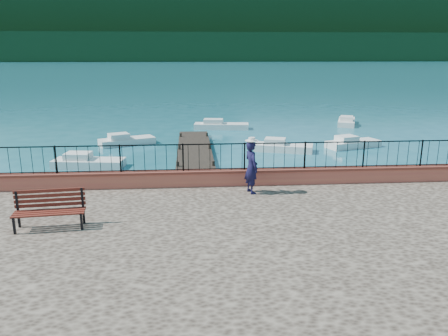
{
  "coord_description": "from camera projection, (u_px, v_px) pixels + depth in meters",
  "views": [
    {
      "loc": [
        -2.22,
        -11.42,
        5.88
      ],
      "look_at": [
        -1.17,
        2.0,
        2.3
      ],
      "focal_mm": 35.0,
      "sensor_mm": 36.0,
      "label": 1
    }
  ],
  "objects": [
    {
      "name": "person",
      "position": [
        251.0,
        167.0,
        14.79
      ],
      "size": [
        0.62,
        0.76,
        1.81
      ],
      "primitive_type": "imported",
      "rotation": [
        0.0,
        0.0,
        1.9
      ],
      "color": "black",
      "rests_on": "promenade"
    },
    {
      "name": "parapet",
      "position": [
        252.0,
        177.0,
        15.87
      ],
      "size": [
        28.0,
        0.46,
        0.58
      ],
      "primitive_type": "cube",
      "color": "#BA5F43",
      "rests_on": "promenade"
    },
    {
      "name": "far_forest",
      "position": [
        192.0,
        47.0,
        299.41
      ],
      "size": [
        900.0,
        60.0,
        18.0
      ],
      "primitive_type": "cube",
      "color": "black",
      "rests_on": "ground"
    },
    {
      "name": "foothills",
      "position": [
        191.0,
        32.0,
        353.87
      ],
      "size": [
        900.0,
        120.0,
        44.0
      ],
      "primitive_type": "cube",
      "color": "black",
      "rests_on": "ground"
    },
    {
      "name": "boat_5",
      "position": [
        347.0,
        120.0,
        36.52
      ],
      "size": [
        2.53,
        3.9,
        0.8
      ],
      "primitive_type": "cube",
      "rotation": [
        0.0,
        0.0,
        1.2
      ],
      "color": "silver",
      "rests_on": "ground"
    },
    {
      "name": "boat_4",
      "position": [
        221.0,
        124.0,
        34.48
      ],
      "size": [
        4.4,
        1.84,
        0.8
      ],
      "primitive_type": "cube",
      "rotation": [
        0.0,
        0.0,
        -0.13
      ],
      "color": "silver",
      "rests_on": "ground"
    },
    {
      "name": "hat",
      "position": [
        252.0,
        139.0,
        14.54
      ],
      "size": [
        0.44,
        0.44,
        0.12
      ],
      "primitive_type": "cylinder",
      "color": "white",
      "rests_on": "person"
    },
    {
      "name": "boat_0",
      "position": [
        89.0,
        160.0,
        22.95
      ],
      "size": [
        3.8,
        1.75,
        0.8
      ],
      "primitive_type": "cube",
      "rotation": [
        0.0,
        0.0,
        -0.13
      ],
      "color": "silver",
      "rests_on": "ground"
    },
    {
      "name": "companion_hill",
      "position": [
        360.0,
        57.0,
        568.74
      ],
      "size": [
        448.0,
        384.0,
        180.0
      ],
      "primitive_type": "ellipsoid",
      "color": "#142D23",
      "rests_on": "ground"
    },
    {
      "name": "park_bench",
      "position": [
        50.0,
        217.0,
        11.93
      ],
      "size": [
        1.93,
        0.8,
        1.04
      ],
      "rotation": [
        0.0,
        0.0,
        0.1
      ],
      "color": "black",
      "rests_on": "promenade"
    },
    {
      "name": "ground",
      "position": [
        269.0,
        261.0,
        12.68
      ],
      "size": [
        2000.0,
        2000.0,
        0.0
      ],
      "primitive_type": "plane",
      "color": "#19596B",
      "rests_on": "ground"
    },
    {
      "name": "railing",
      "position": [
        253.0,
        156.0,
        15.67
      ],
      "size": [
        27.0,
        0.05,
        0.95
      ],
      "primitive_type": "cube",
      "color": "black",
      "rests_on": "parapet"
    },
    {
      "name": "boat_3",
      "position": [
        127.0,
        139.0,
        28.6
      ],
      "size": [
        3.76,
        2.62,
        0.8
      ],
      "primitive_type": "cube",
      "rotation": [
        0.0,
        0.0,
        0.41
      ],
      "color": "silver",
      "rests_on": "ground"
    },
    {
      "name": "boat_1",
      "position": [
        284.0,
        145.0,
        26.68
      ],
      "size": [
        3.73,
        2.29,
        0.8
      ],
      "primitive_type": "cube",
      "rotation": [
        0.0,
        0.0,
        -0.3
      ],
      "color": "silver",
      "rests_on": "ground"
    },
    {
      "name": "boat_2",
      "position": [
        353.0,
        141.0,
        27.77
      ],
      "size": [
        3.7,
        2.29,
        0.8
      ],
      "primitive_type": "cube",
      "rotation": [
        0.0,
        0.0,
        0.31
      ],
      "color": "silver",
      "rests_on": "ground"
    },
    {
      "name": "dock",
      "position": [
        195.0,
        160.0,
        24.06
      ],
      "size": [
        2.0,
        16.0,
        0.3
      ],
      "primitive_type": "cube",
      "color": "#2D231C",
      "rests_on": "ground"
    }
  ]
}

